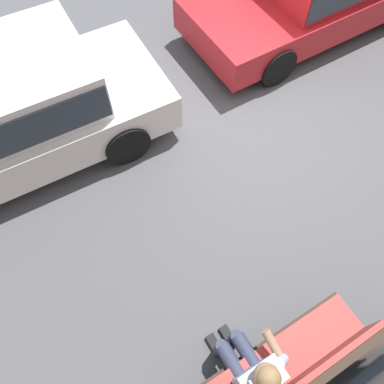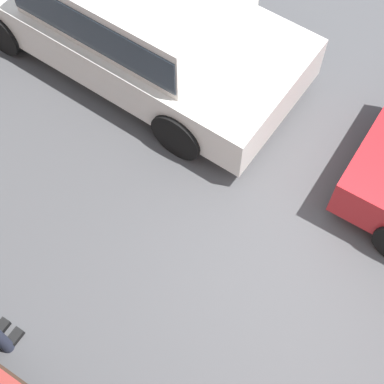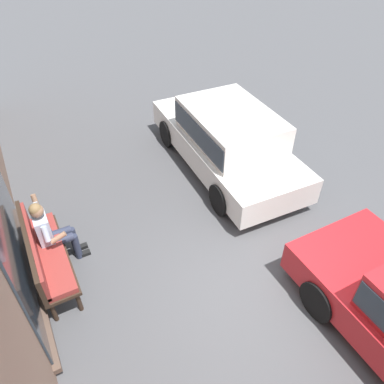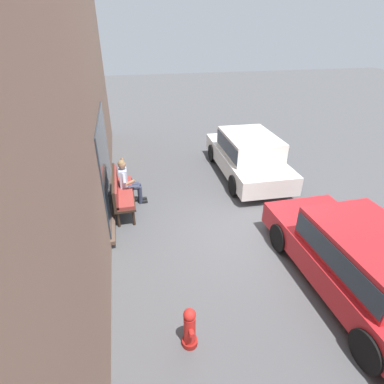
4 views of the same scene
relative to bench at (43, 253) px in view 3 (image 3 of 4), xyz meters
name	(u,v)px [view 3 (image 3 of 4)]	position (x,y,z in m)	size (l,w,h in m)	color
ground_plane	(254,293)	(-1.90, -2.90, -0.62)	(60.00, 60.00, 0.00)	#4C4C4F
bench	(43,253)	(0.00, 0.00, 0.00)	(1.92, 0.55, 1.05)	#332319
person_on_phone	(51,231)	(0.30, -0.23, 0.12)	(0.73, 0.74, 1.38)	#2D3347
parked_car_mid	(227,137)	(1.32, -4.33, 0.20)	(4.54, 2.05, 1.51)	white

